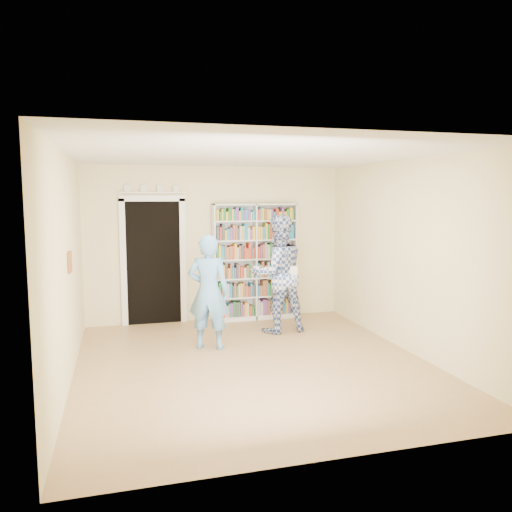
% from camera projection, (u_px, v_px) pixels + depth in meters
% --- Properties ---
extents(floor, '(5.00, 5.00, 0.00)m').
position_uv_depth(floor, '(253.00, 364.00, 6.54)').
color(floor, '#A87C51').
rests_on(floor, ground).
extents(ceiling, '(5.00, 5.00, 0.00)m').
position_uv_depth(ceiling, '(253.00, 155.00, 6.22)').
color(ceiling, white).
rests_on(ceiling, wall_back).
extents(wall_back, '(4.50, 0.00, 4.50)m').
position_uv_depth(wall_back, '(217.00, 244.00, 8.78)').
color(wall_back, '#F6E9A9').
rests_on(wall_back, floor).
extents(wall_left, '(0.00, 5.00, 5.00)m').
position_uv_depth(wall_left, '(67.00, 268.00, 5.79)').
color(wall_left, '#F6E9A9').
rests_on(wall_left, floor).
extents(wall_right, '(0.00, 5.00, 5.00)m').
position_uv_depth(wall_right, '(408.00, 256.00, 6.97)').
color(wall_right, '#F6E9A9').
rests_on(wall_right, floor).
extents(bookshelf, '(1.50, 0.28, 2.06)m').
position_uv_depth(bookshelf, '(255.00, 261.00, 8.84)').
color(bookshelf, white).
rests_on(bookshelf, floor).
extents(doorway, '(1.10, 0.08, 2.43)m').
position_uv_depth(doorway, '(153.00, 256.00, 8.49)').
color(doorway, black).
rests_on(doorway, floor).
extents(wall_art, '(0.03, 0.25, 0.25)m').
position_uv_depth(wall_art, '(70.00, 262.00, 5.99)').
color(wall_art, brown).
rests_on(wall_art, wall_left).
extents(man_blue, '(0.71, 0.60, 1.65)m').
position_uv_depth(man_blue, '(209.00, 292.00, 7.12)').
color(man_blue, '#629EDA').
rests_on(man_blue, floor).
extents(man_plaid, '(0.97, 0.79, 1.89)m').
position_uv_depth(man_plaid, '(278.00, 274.00, 8.01)').
color(man_plaid, '#2C4489').
rests_on(man_plaid, floor).
extents(paper_sheet, '(0.20, 0.03, 0.28)m').
position_uv_depth(paper_sheet, '(291.00, 275.00, 7.81)').
color(paper_sheet, white).
rests_on(paper_sheet, man_plaid).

